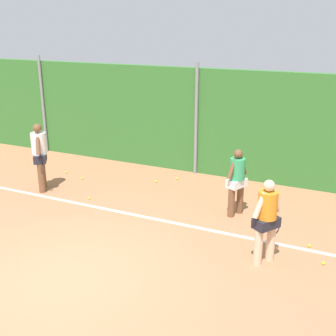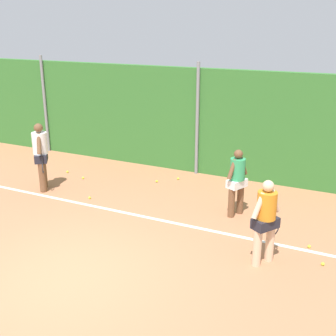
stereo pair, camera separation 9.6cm
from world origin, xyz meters
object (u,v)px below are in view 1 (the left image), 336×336
(tennis_ball_8, at_px, (66,172))
(tennis_ball_6, at_px, (323,263))
(tennis_ball_7, at_px, (309,246))
(tennis_ball_5, at_px, (89,198))
(tennis_ball_2, at_px, (82,178))
(player_midcourt, at_px, (40,154))
(player_backcourt_far, at_px, (237,179))
(tennis_ball_11, at_px, (177,179))
(player_foreground_near, at_px, (267,217))
(tennis_ball_9, at_px, (156,181))
(tennis_ball_10, at_px, (263,189))

(tennis_ball_8, bearing_deg, tennis_ball_6, -15.96)
(tennis_ball_7, distance_m, tennis_ball_8, 7.64)
(tennis_ball_5, bearing_deg, tennis_ball_2, 132.16)
(player_midcourt, bearing_deg, player_backcourt_far, 60.43)
(tennis_ball_11, bearing_deg, player_backcourt_far, -36.10)
(tennis_ball_5, bearing_deg, tennis_ball_11, 57.13)
(player_foreground_near, relative_size, tennis_ball_2, 25.82)
(player_foreground_near, bearing_deg, tennis_ball_9, 83.77)
(tennis_ball_2, height_order, tennis_ball_6, same)
(player_midcourt, distance_m, tennis_ball_2, 1.61)
(player_midcourt, relative_size, tennis_ball_5, 28.41)
(tennis_ball_2, xyz_separation_m, tennis_ball_6, (7.04, -1.99, 0.00))
(tennis_ball_5, relative_size, tennis_ball_9, 1.00)
(player_foreground_near, xyz_separation_m, player_backcourt_far, (-1.13, 1.89, -0.03))
(tennis_ball_5, xyz_separation_m, tennis_ball_10, (4.01, 2.56, 0.00))
(tennis_ball_7, distance_m, tennis_ball_10, 3.21)
(player_foreground_near, distance_m, tennis_ball_10, 3.96)
(tennis_ball_2, bearing_deg, tennis_ball_9, 18.13)
(player_foreground_near, relative_size, player_backcourt_far, 1.04)
(tennis_ball_9, bearing_deg, player_foreground_near, -38.49)
(tennis_ball_2, relative_size, tennis_ball_10, 1.00)
(tennis_ball_8, relative_size, tennis_ball_9, 1.00)
(tennis_ball_2, height_order, tennis_ball_7, same)
(tennis_ball_11, bearing_deg, tennis_ball_7, -31.79)
(player_foreground_near, height_order, tennis_ball_9, player_foreground_near)
(player_backcourt_far, xyz_separation_m, tennis_ball_8, (-5.60, 0.73, -0.89))
(player_backcourt_far, bearing_deg, tennis_ball_2, -71.98)
(player_midcourt, height_order, tennis_ball_6, player_midcourt)
(player_foreground_near, bearing_deg, tennis_ball_2, 100.55)
(tennis_ball_6, bearing_deg, tennis_ball_2, 164.24)
(tennis_ball_2, relative_size, tennis_ball_11, 1.00)
(tennis_ball_2, xyz_separation_m, tennis_ball_9, (2.11, 0.69, 0.00))
(tennis_ball_8, relative_size, tennis_ball_11, 1.00)
(player_foreground_near, xyz_separation_m, tennis_ball_2, (-5.96, 2.37, -0.92))
(player_foreground_near, height_order, tennis_ball_10, player_foreground_near)
(player_midcourt, relative_size, tennis_ball_10, 28.41)
(player_midcourt, height_order, tennis_ball_7, player_midcourt)
(tennis_ball_5, distance_m, tennis_ball_10, 4.75)
(tennis_ball_9, xyz_separation_m, tennis_ball_11, (0.47, 0.47, 0.00))
(tennis_ball_5, bearing_deg, tennis_ball_9, 60.98)
(player_foreground_near, bearing_deg, tennis_ball_7, -4.52)
(tennis_ball_2, bearing_deg, tennis_ball_10, 15.20)
(tennis_ball_6, height_order, tennis_ball_11, same)
(tennis_ball_8, bearing_deg, tennis_ball_2, -17.83)
(tennis_ball_5, xyz_separation_m, tennis_ball_9, (1.04, 1.87, 0.00))
(player_backcourt_far, bearing_deg, player_midcourt, -59.23)
(tennis_ball_5, bearing_deg, tennis_ball_7, -2.12)
(player_foreground_near, xyz_separation_m, tennis_ball_10, (-0.89, 3.75, -0.92))
(player_foreground_near, xyz_separation_m, player_midcourt, (-6.45, 1.23, 0.10))
(tennis_ball_6, distance_m, tennis_ball_7, 0.69)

